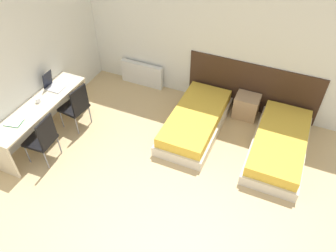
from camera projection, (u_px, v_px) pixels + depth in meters
ground_plane at (107, 249)px, 4.52m from camera, size 20.00×20.00×0.00m
wall_back at (205, 38)px, 6.18m from camera, size 5.96×0.05×2.70m
wall_left at (30, 59)px, 5.63m from camera, size 0.05×4.79×2.70m
headboard_panel at (252, 88)px, 6.40m from camera, size 2.57×0.03×1.05m
bed_near_window at (196, 121)px, 6.18m from camera, size 0.92×1.94×0.40m
bed_near_door at (279, 145)px, 5.72m from camera, size 0.92×1.94×0.40m
nightstand at (246, 106)px, 6.45m from camera, size 0.46×0.39×0.47m
radiator at (142, 74)px, 7.23m from camera, size 0.98×0.12×0.52m
desk at (41, 112)px, 5.80m from camera, size 0.54×2.06×0.73m
chair_near_laptop at (76, 105)px, 6.03m from camera, size 0.48×0.48×0.93m
chair_near_notebook at (43, 138)px, 5.41m from camera, size 0.46×0.46×0.93m
laptop at (52, 85)px, 6.01m from camera, size 0.32×0.24×0.32m
open_notebook at (14, 123)px, 5.34m from camera, size 0.30×0.26×0.02m
mug at (38, 100)px, 5.72m from camera, size 0.08×0.08×0.09m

